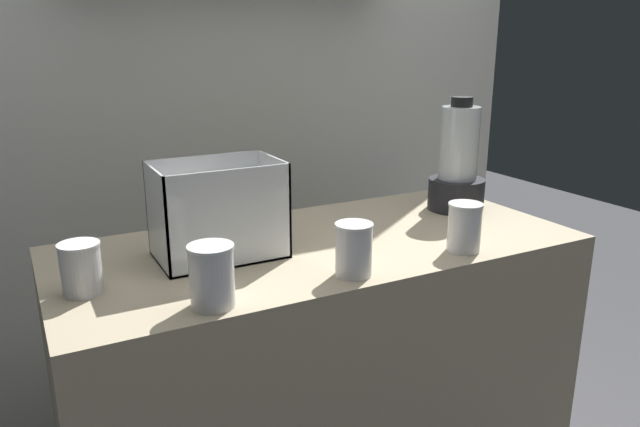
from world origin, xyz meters
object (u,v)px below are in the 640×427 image
(juice_cup_beet_left, at_px, (212,279))
(juice_cup_carrot_right, at_px, (464,229))
(blender_pitcher, at_px, (458,167))
(juice_cup_mango_middle, at_px, (354,253))
(juice_cup_pomegranate_far_left, at_px, (81,271))
(carrot_display_bin, at_px, (218,227))

(juice_cup_beet_left, relative_size, juice_cup_carrot_right, 1.04)
(blender_pitcher, bearing_deg, juice_cup_mango_middle, -150.56)
(juice_cup_pomegranate_far_left, height_order, juice_cup_mango_middle, juice_cup_mango_middle)
(carrot_display_bin, bearing_deg, juice_cup_mango_middle, -49.16)
(carrot_display_bin, xyz_separation_m, juice_cup_beet_left, (-0.11, -0.28, -0.02))
(blender_pitcher, distance_m, juice_cup_pomegranate_far_left, 1.16)
(juice_cup_pomegranate_far_left, height_order, juice_cup_beet_left, juice_cup_beet_left)
(carrot_display_bin, relative_size, juice_cup_mango_middle, 2.46)
(juice_cup_beet_left, distance_m, juice_cup_carrot_right, 0.68)
(juice_cup_mango_middle, bearing_deg, carrot_display_bin, 130.84)
(juice_cup_carrot_right, bearing_deg, juice_cup_beet_left, -178.47)
(carrot_display_bin, xyz_separation_m, juice_cup_carrot_right, (0.57, -0.26, -0.02))
(blender_pitcher, relative_size, juice_cup_beet_left, 2.70)
(blender_pitcher, relative_size, juice_cup_mango_middle, 2.84)
(blender_pitcher, height_order, juice_cup_beet_left, blender_pitcher)
(blender_pitcher, xyz_separation_m, juice_cup_pomegranate_far_left, (-1.15, -0.14, -0.09))
(juice_cup_beet_left, height_order, juice_cup_carrot_right, juice_cup_beet_left)
(juice_cup_pomegranate_far_left, bearing_deg, blender_pitcher, 7.07)
(juice_cup_beet_left, xyz_separation_m, juice_cup_carrot_right, (0.68, 0.02, -0.00))
(juice_cup_pomegranate_far_left, xyz_separation_m, juice_cup_mango_middle, (0.57, -0.18, 0.00))
(carrot_display_bin, height_order, juice_cup_pomegranate_far_left, carrot_display_bin)
(juice_cup_carrot_right, bearing_deg, juice_cup_mango_middle, -178.39)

